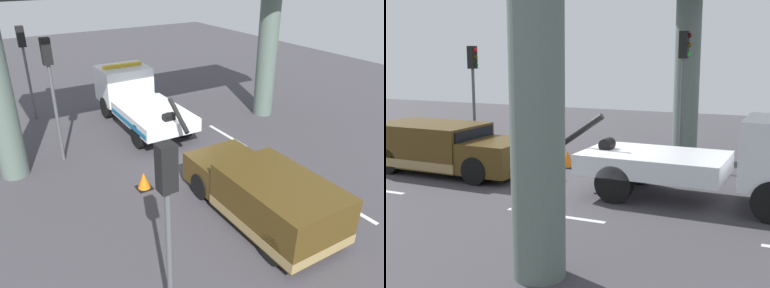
{
  "view_description": "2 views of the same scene",
  "coord_description": "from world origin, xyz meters",
  "views": [
    {
      "loc": [
        -12.04,
        6.61,
        6.86
      ],
      "look_at": [
        -1.4,
        0.02,
        0.84
      ],
      "focal_mm": 35.62,
      "sensor_mm": 36.0,
      "label": 1
    },
    {
      "loc": [
        5.3,
        -13.13,
        3.85
      ],
      "look_at": [
        -0.69,
        0.28,
        1.22
      ],
      "focal_mm": 47.63,
      "sensor_mm": 36.0,
      "label": 2
    }
  ],
  "objects": [
    {
      "name": "ground_plane",
      "position": [
        0.0,
        0.0,
        -0.05
      ],
      "size": [
        60.0,
        40.0,
        0.1
      ],
      "primitive_type": "cube",
      "color": "#423F44"
    },
    {
      "name": "lane_stripe_west",
      "position": [
        -6.0,
        -2.64,
        0.0
      ],
      "size": [
        2.6,
        0.16,
        0.01
      ],
      "primitive_type": "cube",
      "color": "silver",
      "rests_on": "ground"
    },
    {
      "name": "lane_stripe_mid",
      "position": [
        0.0,
        -2.64,
        0.0
      ],
      "size": [
        2.6,
        0.16,
        0.01
      ],
      "primitive_type": "cube",
      "color": "silver",
      "rests_on": "ground"
    },
    {
      "name": "lane_stripe_east",
      "position": [
        6.0,
        -2.64,
        0.0
      ],
      "size": [
        2.6,
        0.16,
        0.01
      ],
      "primitive_type": "cube",
      "color": "silver",
      "rests_on": "ground"
    },
    {
      "name": "tow_truck_white",
      "position": [
        3.63,
        -0.01,
        1.2
      ],
      "size": [
        7.27,
        2.51,
        2.46
      ],
      "color": "white",
      "rests_on": "ground"
    },
    {
      "name": "towed_van_green",
      "position": [
        -5.31,
        0.0,
        0.78
      ],
      "size": [
        5.23,
        2.29,
        1.58
      ],
      "color": "#4C3814",
      "rests_on": "ground"
    },
    {
      "name": "traffic_light_near",
      "position": [
        -6.98,
        4.0,
        3.02
      ],
      "size": [
        0.39,
        0.32,
        4.14
      ],
      "color": "#515456",
      "rests_on": "ground"
    },
    {
      "name": "traffic_light_far",
      "position": [
        1.52,
        4.0,
        3.32
      ],
      "size": [
        0.39,
        0.32,
        4.57
      ],
      "color": "#515456",
      "rests_on": "ground"
    },
    {
      "name": "traffic_light_mid",
      "position": [
        6.52,
        4.0,
        3.15
      ],
      "size": [
        0.39,
        0.32,
        4.32
      ],
      "color": "#515456",
      "rests_on": "ground"
    },
    {
      "name": "traffic_cone_orange",
      "position": [
        -1.97,
        2.26,
        0.28
      ],
      "size": [
        0.49,
        0.49,
        0.59
      ],
      "color": "orange",
      "rests_on": "ground"
    }
  ]
}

